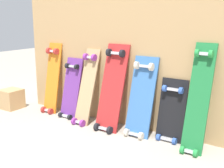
% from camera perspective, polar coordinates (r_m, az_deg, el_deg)
% --- Properties ---
extents(ground_plane, '(12.00, 12.00, 0.00)m').
position_cam_1_polar(ground_plane, '(2.88, 0.79, -7.87)').
color(ground_plane, '#A89E8E').
extents(plywood_wall_panel, '(2.31, 0.04, 1.78)m').
position_cam_1_polar(plywood_wall_panel, '(2.76, 1.66, 10.13)').
color(plywood_wall_panel, tan).
rests_on(plywood_wall_panel, ground).
extents(skateboard_orange, '(0.18, 0.22, 0.81)m').
position_cam_1_polar(skateboard_orange, '(3.25, -11.53, 0.57)').
color(skateboard_orange, orange).
rests_on(skateboard_orange, ground).
extents(skateboard_purple, '(0.21, 0.22, 0.68)m').
position_cam_1_polar(skateboard_purple, '(3.08, -7.97, -1.41)').
color(skateboard_purple, '#6B338C').
rests_on(skateboard_purple, ground).
extents(skateboard_natural, '(0.16, 0.30, 0.78)m').
position_cam_1_polar(skateboard_natural, '(2.88, -5.02, -1.15)').
color(skateboard_natural, tan).
rests_on(skateboard_natural, ground).
extents(skateboard_red, '(0.23, 0.31, 0.84)m').
position_cam_1_polar(skateboard_red, '(2.70, -0.11, -1.36)').
color(skateboard_red, '#B22626').
rests_on(skateboard_red, ground).
extents(skateboard_blue, '(0.23, 0.26, 0.75)m').
position_cam_1_polar(skateboard_blue, '(2.59, 5.58, -3.17)').
color(skateboard_blue, '#386BAD').
rests_on(skateboard_blue, ground).
extents(skateboard_black, '(0.23, 0.18, 0.59)m').
position_cam_1_polar(skateboard_black, '(2.54, 11.36, -5.74)').
color(skateboard_black, black).
rests_on(skateboard_black, ground).
extents(skateboard_green, '(0.17, 0.30, 0.90)m').
position_cam_1_polar(skateboard_green, '(2.35, 16.27, -3.50)').
color(skateboard_green, '#1E7238').
rests_on(skateboard_green, ground).
extents(wooden_crate, '(0.22, 0.22, 0.22)m').
position_cam_1_polar(wooden_crate, '(3.54, -18.86, -2.73)').
color(wooden_crate, tan).
rests_on(wooden_crate, ground).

